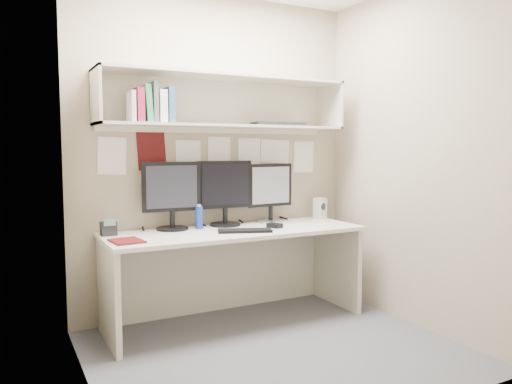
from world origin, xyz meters
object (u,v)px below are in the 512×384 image
desk (235,275)px  maroon_notebook (127,241)px  monitor_left (172,193)px  monitor_center (225,191)px  speaker (320,208)px  desk_phone (109,228)px  monitor_right (270,191)px  keyboard (245,231)px

desk → maroon_notebook: maroon_notebook is taller
monitor_left → maroon_notebook: 0.62m
maroon_notebook → monitor_center: bearing=15.7°
speaker → desk_phone: bearing=159.1°
maroon_notebook → desk_phone: 0.32m
desk → monitor_left: size_ratio=3.82×
monitor_right → maroon_notebook: (-1.30, -0.35, -0.26)m
keyboard → maroon_notebook: 0.88m
speaker → desk_phone: (-1.86, -0.03, -0.04)m
desk → speaker: 1.06m
monitor_left → desk_phone: 0.54m
desk → monitor_right: size_ratio=4.03×
desk → maroon_notebook: 0.95m
desk → keyboard: keyboard is taller
monitor_left → speaker: monitor_left is taller
speaker → desk_phone: 1.86m
monitor_right → keyboard: (-0.42, -0.36, -0.26)m
monitor_center → monitor_right: bearing=5.9°
monitor_left → desk_phone: monitor_left is taller
desk_phone → keyboard: bearing=-19.5°
speaker → maroon_notebook: speaker is taller
monitor_left → monitor_right: size_ratio=1.05×
keyboard → desk_phone: desk_phone is taller
desk_phone → monitor_center: bearing=2.0°
desk → keyboard: (0.02, -0.14, 0.37)m
desk → desk_phone: bearing=169.0°
speaker → maroon_notebook: (-1.80, -0.34, -0.09)m
keyboard → speaker: (0.92, 0.35, 0.08)m
monitor_left → maroon_notebook: (-0.43, -0.35, -0.27)m
monitor_right → desk_phone: monitor_right is taller
monitor_left → desk_phone: (-0.49, -0.04, -0.23)m
monitor_left → desk_phone: bearing=-171.0°
desk → monitor_right: (0.43, 0.22, 0.63)m
desk → monitor_center: 0.68m
desk_phone → desk: bearing=-11.5°
keyboard → monitor_left: bearing=161.4°
monitor_center → speaker: 0.95m
monitor_center → monitor_right: monitor_center is taller
monitor_right → speaker: monitor_right is taller
monitor_left → keyboard: 0.64m
monitor_center → desk_phone: bearing=-171.7°
monitor_center → keyboard: 0.45m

